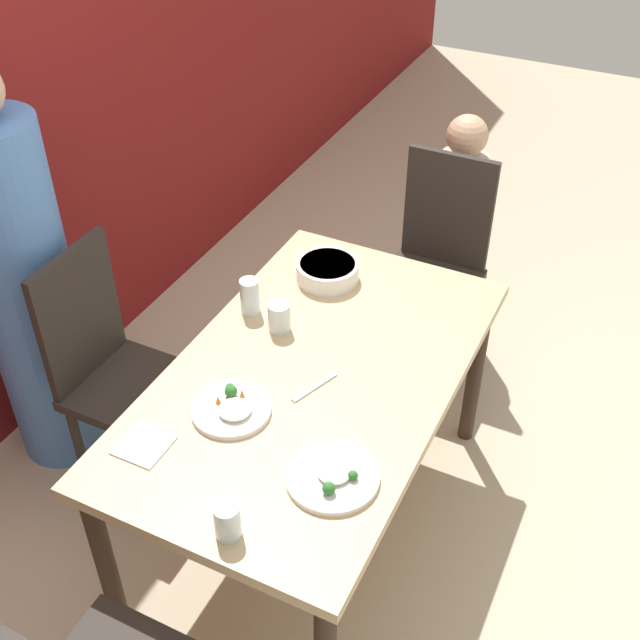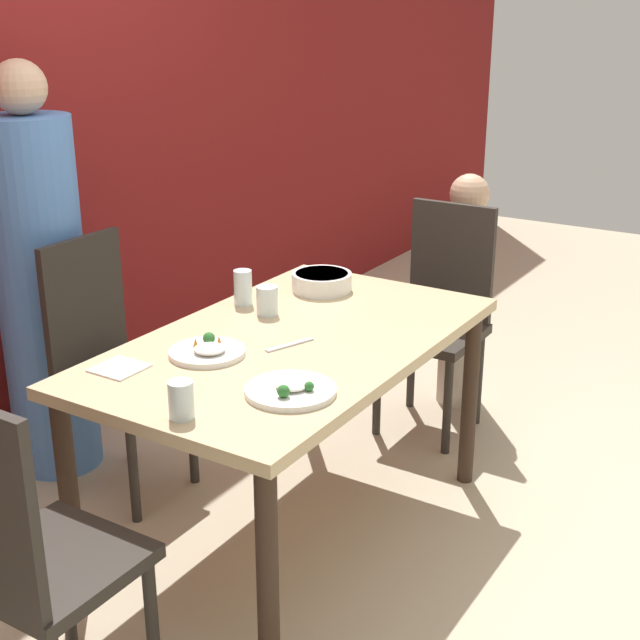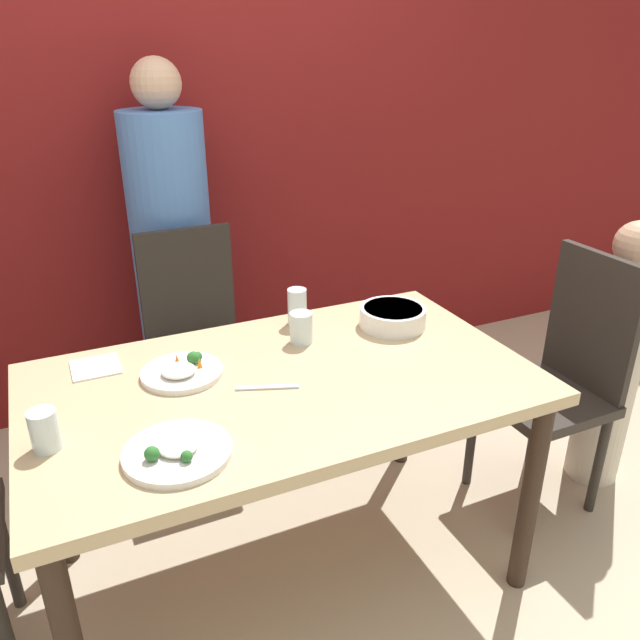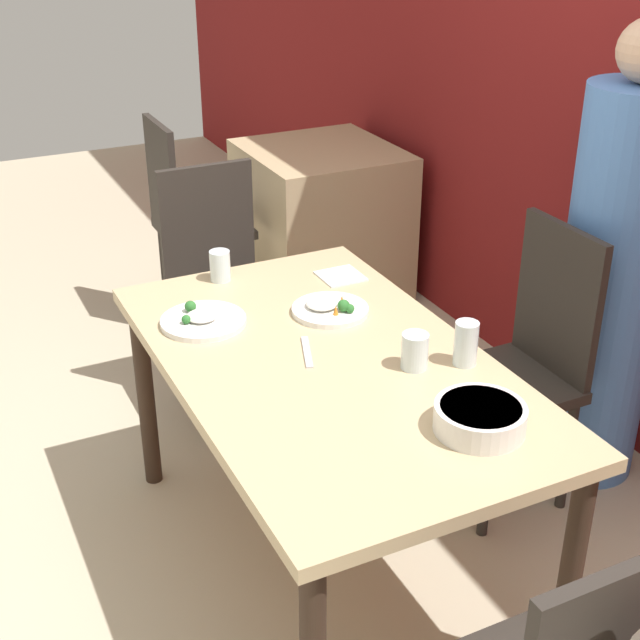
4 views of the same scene
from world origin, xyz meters
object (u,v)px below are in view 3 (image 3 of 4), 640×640
object	(u,v)px
bowl_curry	(393,316)
glass_water_tall	(297,307)
chair_adult_spot	(198,345)
chair_child_spot	(561,376)
plate_rice_adult	(177,452)
person_child	(613,363)
person_adult	(175,270)

from	to	relation	value
bowl_curry	glass_water_tall	distance (m)	0.33
chair_adult_spot	glass_water_tall	world-z (taller)	chair_adult_spot
chair_child_spot	plate_rice_adult	xyz separation A→B (m)	(-1.44, -0.20, 0.24)
bowl_curry	plate_rice_adult	world-z (taller)	bowl_curry
person_child	bowl_curry	bearing A→B (deg)	165.51
chair_adult_spot	bowl_curry	size ratio (longest dim) A/B	4.30
bowl_curry	person_adult	bearing A→B (deg)	120.55
chair_child_spot	bowl_curry	xyz separation A→B (m)	(-0.60, 0.22, 0.26)
person_child	chair_adult_spot	bearing A→B (deg)	149.99
plate_rice_adult	glass_water_tall	distance (m)	0.80
glass_water_tall	bowl_curry	bearing A→B (deg)	-28.04
chair_adult_spot	person_adult	distance (m)	0.40
chair_child_spot	glass_water_tall	world-z (taller)	chair_child_spot
bowl_curry	glass_water_tall	size ratio (longest dim) A/B	1.77
chair_child_spot	person_adult	distance (m)	1.64
chair_adult_spot	person_child	size ratio (longest dim) A/B	0.91
person_adult	chair_child_spot	bearing A→B (deg)	-45.14
person_adult	chair_adult_spot	bearing A→B (deg)	-90.00
person_child	person_adult	bearing A→B (deg)	140.83
chair_child_spot	plate_rice_adult	size ratio (longest dim) A/B	3.76
chair_adult_spot	bowl_curry	xyz separation A→B (m)	(0.55, -0.59, 0.26)
plate_rice_adult	glass_water_tall	size ratio (longest dim) A/B	2.03
person_adult	bowl_curry	bearing A→B (deg)	-59.45
person_adult	plate_rice_adult	size ratio (longest dim) A/B	6.13
plate_rice_adult	glass_water_tall	world-z (taller)	glass_water_tall
person_child	bowl_curry	world-z (taller)	person_child
person_adult	person_child	xyz separation A→B (m)	(1.41, -1.15, -0.22)
bowl_curry	plate_rice_adult	distance (m)	0.94
bowl_curry	glass_water_tall	bearing A→B (deg)	151.96
bowl_curry	person_child	bearing A→B (deg)	-14.49
chair_adult_spot	person_adult	bearing A→B (deg)	90.00
chair_adult_spot	person_adult	xyz separation A→B (m)	(0.00, 0.34, 0.21)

